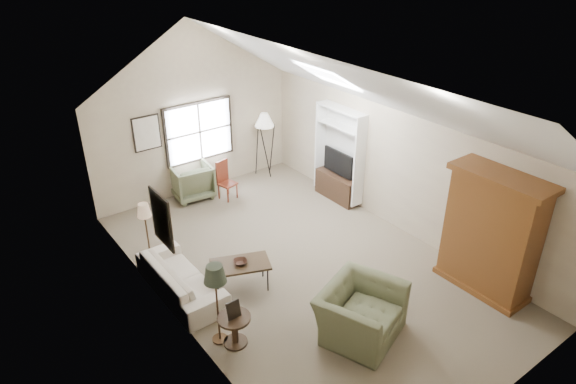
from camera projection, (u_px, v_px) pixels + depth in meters
room_shell at (303, 101)px, 8.18m from camera, size 5.01×8.01×4.00m
window at (199, 132)px, 11.86m from camera, size 1.72×0.08×1.42m
skylight at (328, 76)px, 9.50m from camera, size 0.80×1.20×0.52m
wall_art at (154, 173)px, 9.25m from camera, size 1.97×3.71×0.88m
armoire at (491, 234)px, 8.62m from camera, size 0.60×1.50×2.20m
tv_alcove at (339, 153)px, 11.51m from camera, size 0.32×1.30×2.10m
media_console at (337, 187)px, 11.90m from camera, size 0.34×1.18×0.60m
tv_panel at (338, 162)px, 11.61m from camera, size 0.05×0.90×0.55m
sofa at (181, 278)px, 8.84m from camera, size 0.81×2.05×0.60m
armchair_near at (360, 312)px, 7.90m from camera, size 1.57×1.48×0.82m
armchair_far at (192, 181)px, 11.93m from camera, size 0.98×1.00×0.82m
coffee_table at (241, 275)px, 8.98m from camera, size 1.15×0.90×0.52m
bowl at (240, 262)px, 8.84m from camera, size 0.32×0.32×0.06m
side_table at (235, 330)px, 7.78m from camera, size 0.51×0.51×0.51m
side_chair at (227, 180)px, 11.83m from camera, size 0.43×0.43×0.92m
tripod_lamp at (265, 144)px, 12.84m from camera, size 0.60×0.60×1.66m
dark_lamp at (217, 304)px, 7.62m from camera, size 0.34×0.34×1.42m
tan_lamp at (147, 233)px, 9.50m from camera, size 0.26×0.26×1.28m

